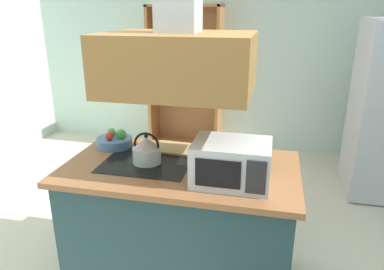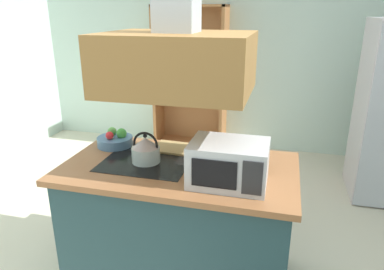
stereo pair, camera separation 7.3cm
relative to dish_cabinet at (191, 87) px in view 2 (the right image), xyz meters
name	(u,v)px [view 2 (the right image)]	position (x,y,z in m)	size (l,w,h in m)	color
wall_back	(244,52)	(0.70, 0.22, 0.48)	(6.00, 0.12, 2.70)	silver
kitchen_island	(180,222)	(0.62, -2.65, -0.42)	(1.57, 0.88, 0.90)	#224045
range_hood	(177,42)	(0.62, -2.65, 0.84)	(0.90, 0.70, 1.29)	olive
dish_cabinet	(191,87)	(0.00, 0.00, 0.00)	(0.98, 0.40, 1.96)	#A36538
kettle	(146,150)	(0.38, -2.65, 0.12)	(0.19, 0.19, 0.22)	#B3C2BD
cutting_board	(176,148)	(0.51, -2.37, 0.04)	(0.34, 0.24, 0.02)	#A78651
microwave	(229,163)	(0.98, -2.82, 0.16)	(0.46, 0.35, 0.26)	#B7BABF
fruit_bowl	(115,140)	(0.04, -2.42, 0.07)	(0.27, 0.27, 0.14)	#4C7299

